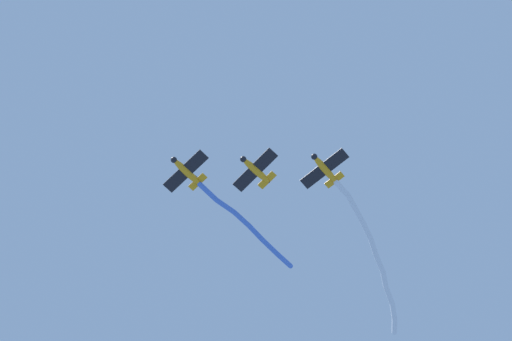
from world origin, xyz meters
TOP-DOWN VIEW (x-y plane):
  - airplane_lead at (1.99, 4.17)m, footprint 5.82×6.11m
  - smoke_trail_lead at (-6.08, 11.72)m, footprint 13.19×12.34m
  - airplane_left_wing at (1.87, 13.04)m, footprint 5.98×5.95m
  - airplane_right_wing at (1.76, 21.92)m, footprint 5.62×6.32m
  - smoke_trail_right_wing at (-10.82, 28.65)m, footprint 22.78×9.10m

SIDE VIEW (x-z plane):
  - smoke_trail_right_wing at x=-10.82m, z-range 80.64..83.34m
  - airplane_lead at x=1.99m, z-range 81.20..82.93m
  - airplane_left_wing at x=1.87m, z-range 81.45..83.18m
  - smoke_trail_lead at x=-6.08m, z-range 81.82..83.29m
  - airplane_right_wing at x=1.76m, z-range 81.70..83.43m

